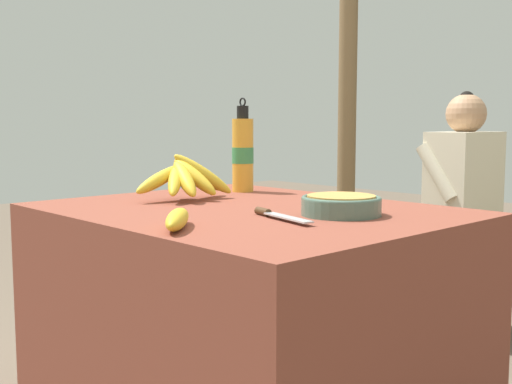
% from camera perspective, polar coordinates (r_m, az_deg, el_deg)
% --- Properties ---
extents(market_counter, '(1.12, 0.90, 0.70)m').
position_cam_1_polar(market_counter, '(1.88, -0.65, -12.06)').
color(market_counter, brown).
rests_on(market_counter, ground_plane).
extents(banana_bunch_ripe, '(0.20, 0.35, 0.16)m').
position_cam_1_polar(banana_bunch_ripe, '(1.99, -6.23, 1.37)').
color(banana_bunch_ripe, '#4C381E').
rests_on(banana_bunch_ripe, market_counter).
extents(serving_bowl, '(0.21, 0.21, 0.05)m').
position_cam_1_polar(serving_bowl, '(1.68, 7.58, -1.07)').
color(serving_bowl, '#4C6B5B').
rests_on(serving_bowl, market_counter).
extents(water_bottle, '(0.07, 0.07, 0.32)m').
position_cam_1_polar(water_bottle, '(2.22, -1.19, 3.45)').
color(water_bottle, gold).
rests_on(water_bottle, market_counter).
extents(loose_banana_front, '(0.18, 0.18, 0.04)m').
position_cam_1_polar(loose_banana_front, '(1.46, -7.01, -2.42)').
color(loose_banana_front, gold).
rests_on(loose_banana_front, market_counter).
extents(knife, '(0.24, 0.08, 0.02)m').
position_cam_1_polar(knife, '(1.61, 1.66, -2.00)').
color(knife, '#BCBCC1').
rests_on(knife, market_counter).
extents(seated_vendor, '(0.40, 0.39, 1.07)m').
position_cam_1_polar(seated_vendor, '(2.95, 17.21, -0.59)').
color(seated_vendor, '#473828').
rests_on(seated_vendor, ground_plane).
extents(support_post_near, '(0.10, 0.10, 2.26)m').
position_cam_1_polar(support_post_near, '(3.68, 8.14, 9.20)').
color(support_post_near, brown).
rests_on(support_post_near, ground_plane).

